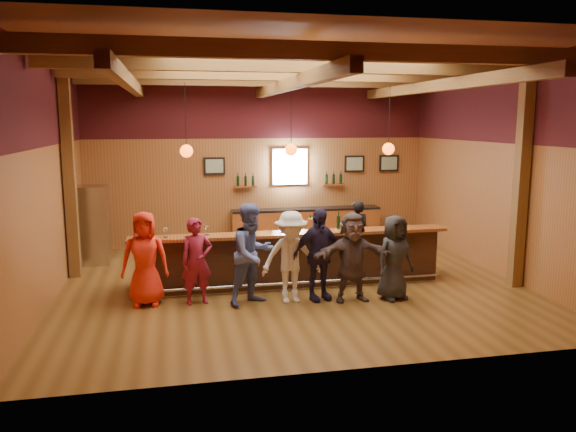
{
  "coord_description": "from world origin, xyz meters",
  "views": [
    {
      "loc": [
        -2.26,
        -10.69,
        3.26
      ],
      "look_at": [
        0.0,
        0.3,
        1.35
      ],
      "focal_mm": 35.0,
      "sensor_mm": 36.0,
      "label": 1
    }
  ],
  "objects_px": {
    "bar_counter": "(290,257)",
    "ice_bucket": "(313,225)",
    "bartender": "(357,233)",
    "back_bar_cabinet": "(306,226)",
    "bottle_a": "(310,224)",
    "customer_denim": "(253,254)",
    "customer_brown": "(352,257)",
    "customer_orange": "(145,259)",
    "customer_white": "(291,257)",
    "customer_dark": "(394,257)",
    "customer_navy": "(318,254)",
    "customer_redvest": "(197,261)",
    "stainless_fridge": "(93,225)"
  },
  "relations": [
    {
      "from": "customer_orange",
      "to": "ice_bucket",
      "type": "relative_size",
      "value": 6.8
    },
    {
      "from": "customer_redvest",
      "to": "ice_bucket",
      "type": "xyz_separation_m",
      "value": [
        2.32,
        0.68,
        0.45
      ]
    },
    {
      "from": "stainless_fridge",
      "to": "ice_bucket",
      "type": "relative_size",
      "value": 7.23
    },
    {
      "from": "customer_orange",
      "to": "customer_redvest",
      "type": "height_order",
      "value": "customer_orange"
    },
    {
      "from": "customer_navy",
      "to": "customer_denim",
      "type": "bearing_deg",
      "value": 164.38
    },
    {
      "from": "customer_navy",
      "to": "bartender",
      "type": "xyz_separation_m",
      "value": [
        1.5,
        2.27,
        -0.11
      ]
    },
    {
      "from": "back_bar_cabinet",
      "to": "customer_dark",
      "type": "bearing_deg",
      "value": -84.66
    },
    {
      "from": "bar_counter",
      "to": "customer_dark",
      "type": "xyz_separation_m",
      "value": [
        1.65,
        -1.43,
        0.26
      ]
    },
    {
      "from": "bar_counter",
      "to": "ice_bucket",
      "type": "height_order",
      "value": "ice_bucket"
    },
    {
      "from": "customer_dark",
      "to": "customer_denim",
      "type": "bearing_deg",
      "value": 156.65
    },
    {
      "from": "bar_counter",
      "to": "customer_redvest",
      "type": "relative_size",
      "value": 4.02
    },
    {
      "from": "bar_counter",
      "to": "customer_white",
      "type": "bearing_deg",
      "value": -101.36
    },
    {
      "from": "ice_bucket",
      "to": "bottle_a",
      "type": "height_order",
      "value": "bottle_a"
    },
    {
      "from": "stainless_fridge",
      "to": "customer_denim",
      "type": "height_order",
      "value": "customer_denim"
    },
    {
      "from": "bartender",
      "to": "bottle_a",
      "type": "xyz_separation_m",
      "value": [
        -1.41,
        -1.3,
        0.49
      ]
    },
    {
      "from": "bar_counter",
      "to": "customer_navy",
      "type": "relative_size",
      "value": 3.69
    },
    {
      "from": "customer_navy",
      "to": "customer_brown",
      "type": "height_order",
      "value": "customer_navy"
    },
    {
      "from": "customer_dark",
      "to": "bottle_a",
      "type": "distance_m",
      "value": 1.82
    },
    {
      "from": "bar_counter",
      "to": "ice_bucket",
      "type": "xyz_separation_m",
      "value": [
        0.4,
        -0.28,
        0.71
      ]
    },
    {
      "from": "customer_redvest",
      "to": "customer_brown",
      "type": "xyz_separation_m",
      "value": [
        2.77,
        -0.42,
        0.04
      ]
    },
    {
      "from": "customer_orange",
      "to": "customer_white",
      "type": "bearing_deg",
      "value": -4.52
    },
    {
      "from": "bar_counter",
      "to": "customer_dark",
      "type": "distance_m",
      "value": 2.2
    },
    {
      "from": "bar_counter",
      "to": "customer_redvest",
      "type": "distance_m",
      "value": 2.16
    },
    {
      "from": "customer_white",
      "to": "customer_brown",
      "type": "distance_m",
      "value": 1.12
    },
    {
      "from": "customer_denim",
      "to": "ice_bucket",
      "type": "bearing_deg",
      "value": 4.38
    },
    {
      "from": "bar_counter",
      "to": "customer_denim",
      "type": "relative_size",
      "value": 3.44
    },
    {
      "from": "customer_redvest",
      "to": "bottle_a",
      "type": "bearing_deg",
      "value": 6.89
    },
    {
      "from": "bartender",
      "to": "bottle_a",
      "type": "relative_size",
      "value": 4.82
    },
    {
      "from": "customer_navy",
      "to": "bar_counter",
      "type": "bearing_deg",
      "value": 88.65
    },
    {
      "from": "bar_counter",
      "to": "bartender",
      "type": "relative_size",
      "value": 4.23
    },
    {
      "from": "customer_orange",
      "to": "customer_denim",
      "type": "xyz_separation_m",
      "value": [
        1.88,
        -0.31,
        0.07
      ]
    },
    {
      "from": "customer_dark",
      "to": "bartender",
      "type": "relative_size",
      "value": 1.06
    },
    {
      "from": "customer_brown",
      "to": "customer_dark",
      "type": "height_order",
      "value": "customer_brown"
    },
    {
      "from": "customer_orange",
      "to": "customer_white",
      "type": "height_order",
      "value": "customer_orange"
    },
    {
      "from": "customer_dark",
      "to": "customer_brown",
      "type": "bearing_deg",
      "value": 158.5
    },
    {
      "from": "back_bar_cabinet",
      "to": "bartender",
      "type": "bearing_deg",
      "value": -76.83
    },
    {
      "from": "bar_counter",
      "to": "customer_brown",
      "type": "xyz_separation_m",
      "value": [
        0.86,
        -1.38,
        0.3
      ]
    },
    {
      "from": "customer_denim",
      "to": "customer_dark",
      "type": "bearing_deg",
      "value": -35.02
    },
    {
      "from": "customer_brown",
      "to": "ice_bucket",
      "type": "bearing_deg",
      "value": 113.77
    },
    {
      "from": "customer_white",
      "to": "customer_brown",
      "type": "bearing_deg",
      "value": -10.37
    },
    {
      "from": "back_bar_cabinet",
      "to": "bottle_a",
      "type": "distance_m",
      "value": 3.96
    },
    {
      "from": "customer_denim",
      "to": "customer_orange",
      "type": "bearing_deg",
      "value": 141.47
    },
    {
      "from": "customer_redvest",
      "to": "customer_white",
      "type": "distance_m",
      "value": 1.69
    },
    {
      "from": "back_bar_cabinet",
      "to": "customer_dark",
      "type": "xyz_separation_m",
      "value": [
        0.47,
        -5.0,
        0.31
      ]
    },
    {
      "from": "bar_counter",
      "to": "customer_dark",
      "type": "height_order",
      "value": "customer_dark"
    },
    {
      "from": "customer_navy",
      "to": "customer_brown",
      "type": "relative_size",
      "value": 1.04
    },
    {
      "from": "customer_white",
      "to": "bottle_a",
      "type": "bearing_deg",
      "value": 56.17
    },
    {
      "from": "customer_navy",
      "to": "customer_dark",
      "type": "xyz_separation_m",
      "value": [
        1.38,
        -0.23,
        -0.07
      ]
    },
    {
      "from": "back_bar_cabinet",
      "to": "customer_navy",
      "type": "height_order",
      "value": "customer_navy"
    },
    {
      "from": "customer_dark",
      "to": "bartender",
      "type": "distance_m",
      "value": 2.5
    }
  ]
}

